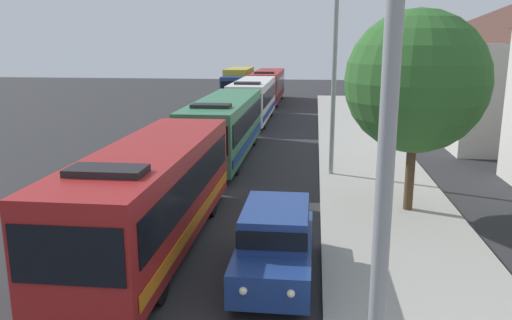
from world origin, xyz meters
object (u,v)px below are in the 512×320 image
bus_middle (253,99)px  box_truck_oncoming (238,83)px  bus_lead (153,192)px  white_suv (275,240)px  streetlamp_near (390,93)px  bus_second_in_line (225,125)px  bus_fourth_in_line (268,85)px  roadside_tree (416,82)px  streetlamp_mid (335,58)px

bus_middle → box_truck_oncoming: bearing=102.7°
bus_lead → white_suv: (3.70, -1.64, -0.66)m
box_truck_oncoming → streetlamp_near: 48.21m
bus_second_in_line → bus_fourth_in_line: (-0.00, 24.43, -0.00)m
box_truck_oncoming → roadside_tree: roadside_tree is taller
bus_second_in_line → roadside_tree: roadside_tree is taller
bus_second_in_line → bus_middle: bearing=90.0°
streetlamp_near → roadside_tree: bearing=78.1°
bus_fourth_in_line → streetlamp_near: (5.40, -44.77, 3.74)m
box_truck_oncoming → white_suv: bearing=-80.2°
bus_middle → streetlamp_near: bearing=-80.6°
white_suv → streetlamp_near: streetlamp_near is taller
bus_middle → roadside_tree: size_ratio=1.54×
bus_lead → bus_middle: same height
bus_fourth_in_line → streetlamp_mid: streetlamp_mid is taller
bus_fourth_in_line → streetlamp_near: 45.25m
bus_middle → box_truck_oncoming: 15.01m
bus_fourth_in_line → white_suv: bus_fourth_in_line is taller
bus_lead → bus_middle: size_ratio=1.00×
white_suv → roadside_tree: bearing=52.9°
bus_second_in_line → streetlamp_near: (5.40, -20.34, 3.74)m
bus_second_in_line → box_truck_oncoming: bearing=97.0°
box_truck_oncoming → streetlamp_near: (8.70, -47.27, 3.71)m
streetlamp_mid → roadside_tree: size_ratio=1.21×
bus_middle → bus_fourth_in_line: same height
bus_second_in_line → bus_fourth_in_line: same height
roadside_tree → bus_middle: bearing=111.3°
bus_lead → bus_second_in_line: same height
bus_middle → streetlamp_near: streetlamp_near is taller
bus_fourth_in_line → streetlamp_mid: 28.55m
bus_lead → roadside_tree: bearing=26.7°
white_suv → streetlamp_near: 8.10m
bus_fourth_in_line → streetlamp_near: size_ratio=1.32×
bus_middle → streetlamp_near: 33.28m
box_truck_oncoming → roadside_tree: bearing=-72.2°
bus_middle → box_truck_oncoming: bus_middle is taller
bus_fourth_in_line → roadside_tree: roadside_tree is taller
bus_lead → bus_middle: (0.00, 24.41, 0.00)m
white_suv → roadside_tree: (4.27, 5.65, 3.59)m
bus_middle → bus_fourth_in_line: bearing=90.0°
bus_lead → streetlamp_near: 10.52m
streetlamp_mid → roadside_tree: bearing=-61.5°
white_suv → streetlamp_mid: streetlamp_mid is taller
bus_lead → bus_second_in_line: (0.00, 12.12, 0.00)m
bus_lead → bus_fourth_in_line: size_ratio=0.92×
streetlamp_mid → bus_lead: bearing=-121.7°
bus_middle → streetlamp_near: (5.40, -32.63, 3.74)m
box_truck_oncoming → streetlamp_mid: (8.70, -30.31, 3.54)m
bus_middle → bus_fourth_in_line: size_ratio=0.92×
bus_second_in_line → roadside_tree: size_ratio=1.68×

